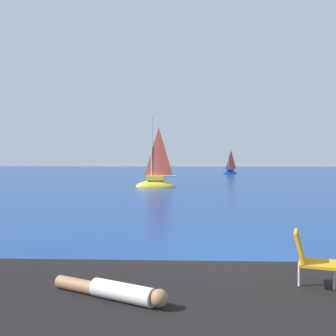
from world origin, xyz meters
The scene contains 7 objects.
ground_plane centered at (0.00, 0.00, 0.00)m, with size 160.00×160.00×0.00m, color navy.
shore_ledge centered at (-0.08, -3.77, 0.25)m, with size 8.12×3.49×0.50m, color black.
boulder_seaward centered at (-3.63, -2.16, 0.00)m, with size 1.34×1.07×0.74m, color black.
sailboat_near centered at (-3.02, 20.87, 0.32)m, with size 3.20×1.25×5.85m.
sailboat_far centered at (5.09, 44.21, 0.22)m, with size 2.25×1.36×4.06m.
person_sunbather centered at (-1.57, -4.00, 0.62)m, with size 1.63×0.92×0.25m.
beach_chair centered at (1.13, -3.38, 0.95)m, with size 0.71×0.63×0.80m.
Camera 1 is at (-0.62, -9.07, 2.38)m, focal length 42.30 mm.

